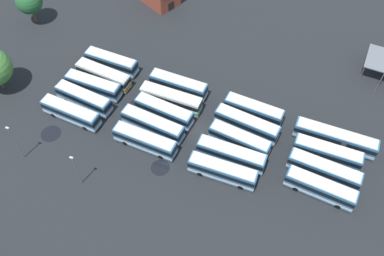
{
  "coord_description": "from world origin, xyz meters",
  "views": [
    {
      "loc": [
        -13.12,
        44.32,
        62.62
      ],
      "look_at": [
        1.24,
        0.91,
        1.52
      ],
      "focal_mm": 39.21,
      "sensor_mm": 36.0,
      "label": 1
    }
  ],
  "objects_px": {
    "bus_row3_slot2": "(93,86)",
    "bus_row0_slot0": "(335,138)",
    "bus_row2_slot0": "(179,85)",
    "lamp_post_near_entrance": "(383,77)",
    "bus_row1_slot1": "(247,124)",
    "bus_row1_slot4": "(223,171)",
    "bus_row1_slot0": "(254,110)",
    "bus_row2_slot3": "(153,125)",
    "bus_row2_slot4": "(145,141)",
    "bus_row0_slot3": "(320,188)",
    "bus_row0_slot2": "(324,170)",
    "bus_row2_slot2": "(164,111)",
    "bus_row3_slot1": "(103,75)",
    "lamp_post_far_corner": "(76,169)",
    "bus_row3_slot4": "(71,113)",
    "bus_row2_slot1": "(171,99)",
    "bus_row1_slot3": "(231,154)",
    "bus_row3_slot3": "(84,98)",
    "lamp_post_by_building": "(15,142)",
    "tree_northwest": "(29,1)",
    "bus_row3_slot0": "(112,62)",
    "bus_row0_slot1": "(327,153)"
  },
  "relations": [
    {
      "from": "bus_row1_slot0",
      "to": "bus_row3_slot3",
      "type": "bearing_deg",
      "value": 13.11
    },
    {
      "from": "bus_row0_slot3",
      "to": "tree_northwest",
      "type": "xyz_separation_m",
      "value": [
        67.94,
        -24.2,
        3.87
      ]
    },
    {
      "from": "bus_row0_slot0",
      "to": "bus_row2_slot1",
      "type": "bearing_deg",
      "value": 0.88
    },
    {
      "from": "bus_row3_slot3",
      "to": "bus_row1_slot3",
      "type": "bearing_deg",
      "value": 173.4
    },
    {
      "from": "bus_row1_slot0",
      "to": "bus_row2_slot2",
      "type": "bearing_deg",
      "value": 19.07
    },
    {
      "from": "lamp_post_near_entrance",
      "to": "bus_row3_slot0",
      "type": "bearing_deg",
      "value": 10.4
    },
    {
      "from": "bus_row0_slot1",
      "to": "lamp_post_by_building",
      "type": "height_order",
      "value": "lamp_post_by_building"
    },
    {
      "from": "bus_row3_slot2",
      "to": "bus_row0_slot0",
      "type": "bearing_deg",
      "value": -177.41
    },
    {
      "from": "bus_row1_slot1",
      "to": "bus_row2_slot4",
      "type": "height_order",
      "value": "same"
    },
    {
      "from": "bus_row2_slot3",
      "to": "bus_row2_slot4",
      "type": "height_order",
      "value": "same"
    },
    {
      "from": "bus_row0_slot0",
      "to": "lamp_post_near_entrance",
      "type": "bearing_deg",
      "value": -113.05
    },
    {
      "from": "bus_row3_slot0",
      "to": "bus_row3_slot1",
      "type": "height_order",
      "value": "same"
    },
    {
      "from": "bus_row2_slot3",
      "to": "bus_row2_slot4",
      "type": "relative_size",
      "value": 1.03
    },
    {
      "from": "bus_row1_slot0",
      "to": "bus_row1_slot4",
      "type": "distance_m",
      "value": 14.65
    },
    {
      "from": "bus_row1_slot4",
      "to": "bus_row2_slot3",
      "type": "bearing_deg",
      "value": -20.35
    },
    {
      "from": "bus_row0_slot3",
      "to": "lamp_post_near_entrance",
      "type": "height_order",
      "value": "lamp_post_near_entrance"
    },
    {
      "from": "bus_row3_slot1",
      "to": "bus_row3_slot4",
      "type": "distance_m",
      "value": 10.82
    },
    {
      "from": "bus_row0_slot2",
      "to": "bus_row1_slot4",
      "type": "distance_m",
      "value": 17.13
    },
    {
      "from": "bus_row0_slot2",
      "to": "bus_row2_slot2",
      "type": "height_order",
      "value": "same"
    },
    {
      "from": "bus_row2_slot2",
      "to": "tree_northwest",
      "type": "distance_m",
      "value": 41.78
    },
    {
      "from": "bus_row2_slot3",
      "to": "lamp_post_near_entrance",
      "type": "distance_m",
      "value": 44.18
    },
    {
      "from": "bus_row0_slot1",
      "to": "bus_row2_slot4",
      "type": "height_order",
      "value": "same"
    },
    {
      "from": "bus_row0_slot0",
      "to": "bus_row0_slot2",
      "type": "relative_size",
      "value": 1.18
    },
    {
      "from": "bus_row1_slot0",
      "to": "bus_row1_slot3",
      "type": "xyz_separation_m",
      "value": [
        1.44,
        10.85,
        0.0
      ]
    },
    {
      "from": "bus_row1_slot4",
      "to": "bus_row1_slot0",
      "type": "bearing_deg",
      "value": -97.67
    },
    {
      "from": "bus_row2_slot4",
      "to": "lamp_post_near_entrance",
      "type": "height_order",
      "value": "lamp_post_near_entrance"
    },
    {
      "from": "bus_row0_slot0",
      "to": "bus_row3_slot3",
      "type": "height_order",
      "value": "same"
    },
    {
      "from": "bus_row3_slot3",
      "to": "bus_row3_slot4",
      "type": "xyz_separation_m",
      "value": [
        0.64,
        3.91,
        0.0
      ]
    },
    {
      "from": "bus_row3_slot1",
      "to": "lamp_post_far_corner",
      "type": "relative_size",
      "value": 1.48
    },
    {
      "from": "bus_row3_slot0",
      "to": "bus_row3_slot4",
      "type": "xyz_separation_m",
      "value": [
        1.54,
        14.57,
        0.0
      ]
    },
    {
      "from": "lamp_post_by_building",
      "to": "tree_northwest",
      "type": "height_order",
      "value": "lamp_post_by_building"
    },
    {
      "from": "bus_row2_slot4",
      "to": "lamp_post_near_entrance",
      "type": "bearing_deg",
      "value": -146.02
    },
    {
      "from": "lamp_post_near_entrance",
      "to": "bus_row3_slot1",
      "type": "bearing_deg",
      "value": 14.45
    },
    {
      "from": "bus_row2_slot0",
      "to": "bus_row2_slot1",
      "type": "relative_size",
      "value": 0.96
    },
    {
      "from": "bus_row3_slot2",
      "to": "lamp_post_near_entrance",
      "type": "distance_m",
      "value": 55.45
    },
    {
      "from": "bus_row1_slot1",
      "to": "bus_row3_slot4",
      "type": "height_order",
      "value": "same"
    },
    {
      "from": "lamp_post_far_corner",
      "to": "lamp_post_near_entrance",
      "type": "xyz_separation_m",
      "value": [
        -45.74,
        -36.04,
        0.76
      ]
    },
    {
      "from": "bus_row2_slot0",
      "to": "bus_row3_slot2",
      "type": "relative_size",
      "value": 1.02
    },
    {
      "from": "bus_row2_slot1",
      "to": "bus_row3_slot0",
      "type": "height_order",
      "value": "same"
    },
    {
      "from": "bus_row0_slot0",
      "to": "bus_row2_slot3",
      "type": "distance_m",
      "value": 32.87
    },
    {
      "from": "bus_row2_slot0",
      "to": "lamp_post_near_entrance",
      "type": "relative_size",
      "value": 1.24
    },
    {
      "from": "bus_row3_slot1",
      "to": "lamp_post_far_corner",
      "type": "xyz_separation_m",
      "value": [
        -6.42,
        22.6,
        2.54
      ]
    },
    {
      "from": "bus_row2_slot3",
      "to": "bus_row2_slot0",
      "type": "bearing_deg",
      "value": -96.56
    },
    {
      "from": "bus_row1_slot0",
      "to": "bus_row2_slot4",
      "type": "height_order",
      "value": "same"
    },
    {
      "from": "bus_row2_slot1",
      "to": "tree_northwest",
      "type": "bearing_deg",
      "value": -19.78
    },
    {
      "from": "bus_row1_slot1",
      "to": "lamp_post_near_entrance",
      "type": "distance_m",
      "value": 27.62
    },
    {
      "from": "bus_row3_slot1",
      "to": "tree_northwest",
      "type": "bearing_deg",
      "value": -27.69
    },
    {
      "from": "bus_row2_slot4",
      "to": "bus_row3_slot2",
      "type": "height_order",
      "value": "same"
    },
    {
      "from": "bus_row0_slot0",
      "to": "lamp_post_by_building",
      "type": "xyz_separation_m",
      "value": [
        51.66,
        20.06,
        2.95
      ]
    },
    {
      "from": "bus_row1_slot4",
      "to": "bus_row2_slot1",
      "type": "bearing_deg",
      "value": -42.06
    }
  ]
}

